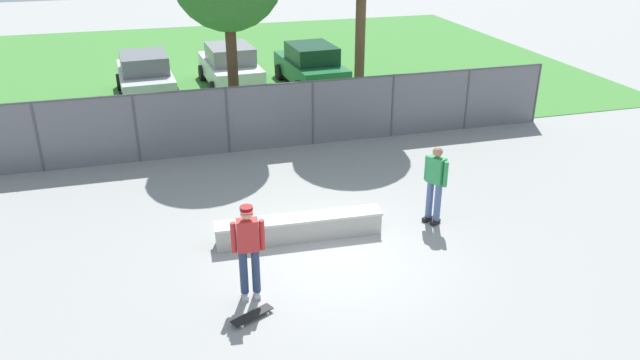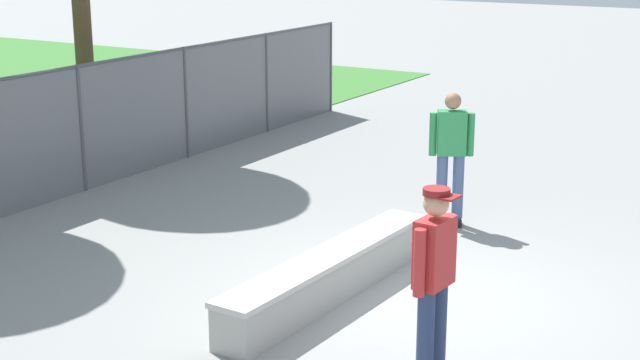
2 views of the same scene
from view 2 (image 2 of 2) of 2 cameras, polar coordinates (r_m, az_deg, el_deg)
name	(u,v)px [view 2 (image 2 of 2)]	position (r m, az deg, el deg)	size (l,w,h in m)	color
ground_plane	(417,297)	(10.30, 6.02, -7.16)	(80.00, 80.00, 0.00)	gray
concrete_ledge	(330,275)	(10.14, 0.59, -5.87)	(3.61, 0.64, 0.51)	#A8A59E
skateboarder	(434,280)	(7.95, 7.01, -6.13)	(0.60, 0.32, 1.84)	beige
chainlink_fence	(16,139)	(13.66, -18.21, 2.39)	(17.60, 0.07, 1.95)	#4C4C51
bystander	(451,153)	(12.51, 8.07, 1.67)	(0.41, 0.54, 1.82)	black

